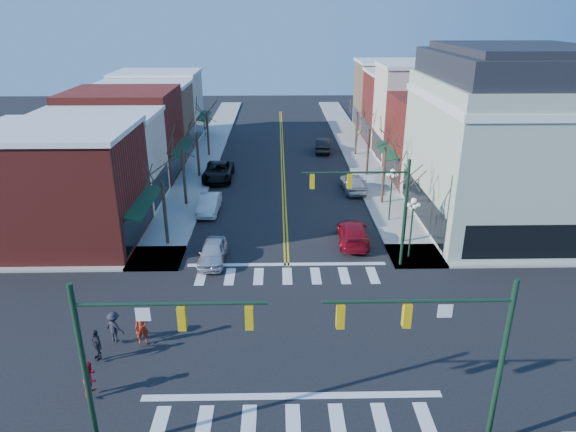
{
  "coord_description": "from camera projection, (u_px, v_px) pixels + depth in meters",
  "views": [
    {
      "loc": [
        -0.54,
        -22.27,
        15.51
      ],
      "look_at": [
        0.12,
        9.37,
        2.8
      ],
      "focal_mm": 32.0,
      "sensor_mm": 36.0,
      "label": 1
    }
  ],
  "objects": [
    {
      "name": "car_left_near",
      "position": [
        213.0,
        252.0,
        33.76
      ],
      "size": [
        1.75,
        4.16,
        1.41
      ],
      "primitive_type": "imported",
      "rotation": [
        0.0,
        0.0,
        -0.02
      ],
      "color": "silver",
      "rests_on": "ground"
    },
    {
      "name": "lamppost_corner",
      "position": [
        412.0,
        218.0,
        33.39
      ],
      "size": [
        0.36,
        0.36,
        4.33
      ],
      "color": "#14331E",
      "rests_on": "ground"
    },
    {
      "name": "bldg_left_stucco_a",
      "position": [
        99.0,
        162.0,
        42.85
      ],
      "size": [
        10.0,
        7.0,
        7.5
      ],
      "primitive_type": "cube",
      "color": "beige",
      "rests_on": "ground"
    },
    {
      "name": "tree_right_c",
      "position": [
        368.0,
        153.0,
        50.77
      ],
      "size": [
        0.24,
        0.24,
        4.83
      ],
      "primitive_type": "cylinder",
      "color": "#382B21",
      "rests_on": "ground"
    },
    {
      "name": "traffic_mast_far_right",
      "position": [
        376.0,
        199.0,
        31.67
      ],
      "size": [
        6.6,
        0.28,
        7.2
      ],
      "color": "#14331E",
      "rests_on": "ground"
    },
    {
      "name": "traffic_mast_near_right",
      "position": [
        453.0,
        343.0,
        17.94
      ],
      "size": [
        6.6,
        0.28,
        7.2
      ],
      "color": "#14331E",
      "rests_on": "ground"
    },
    {
      "name": "tree_right_a",
      "position": [
        405.0,
        213.0,
        35.96
      ],
      "size": [
        0.24,
        0.24,
        4.62
      ],
      "primitive_type": "cylinder",
      "color": "#382B21",
      "rests_on": "ground"
    },
    {
      "name": "pedestrian_dark_b",
      "position": [
        114.0,
        327.0,
        25.34
      ],
      "size": [
        1.22,
        1.01,
        1.65
      ],
      "primitive_type": "imported",
      "rotation": [
        0.0,
        0.0,
        2.69
      ],
      "color": "black",
      "rests_on": "sidewalk_left"
    },
    {
      "name": "tree_right_b",
      "position": [
        384.0,
        175.0,
        43.28
      ],
      "size": [
        0.24,
        0.24,
        5.18
      ],
      "primitive_type": "cylinder",
      "color": "#382B21",
      "rests_on": "ground"
    },
    {
      "name": "ground",
      "position": [
        290.0,
        334.0,
        26.45
      ],
      "size": [
        160.0,
        160.0,
        0.0
      ],
      "primitive_type": "plane",
      "color": "black",
      "rests_on": "ground"
    },
    {
      "name": "bldg_right_brick_b",
      "position": [
        407.0,
        109.0,
        63.21
      ],
      "size": [
        10.0,
        8.0,
        8.5
      ],
      "primitive_type": "cube",
      "color": "maroon",
      "rests_on": "ground"
    },
    {
      "name": "sidewalk_right",
      "position": [
        383.0,
        199.0,
        45.15
      ],
      "size": [
        3.5,
        70.0,
        0.15
      ],
      "primitive_type": "cube",
      "color": "#9E9B93",
      "rests_on": "ground"
    },
    {
      "name": "pedestrian_red_a",
      "position": [
        142.0,
        327.0,
        25.21
      ],
      "size": [
        0.74,
        0.58,
        1.77
      ],
      "primitive_type": "imported",
      "rotation": [
        0.0,
        0.0,
        0.28
      ],
      "color": "#AC2912",
      "rests_on": "sidewalk_left"
    },
    {
      "name": "bldg_right_tan",
      "position": [
        394.0,
        96.0,
        70.54
      ],
      "size": [
        10.0,
        8.0,
        9.0
      ],
      "primitive_type": "cube",
      "color": "#8E6E4E",
      "rests_on": "ground"
    },
    {
      "name": "car_left_mid",
      "position": [
        209.0,
        204.0,
        42.1
      ],
      "size": [
        1.66,
        4.47,
        1.46
      ],
      "primitive_type": "imported",
      "rotation": [
        0.0,
        0.0,
        -0.03
      ],
      "color": "silver",
      "rests_on": "ground"
    },
    {
      "name": "sidewalk_left",
      "position": [
        184.0,
        200.0,
        44.81
      ],
      "size": [
        3.5,
        70.0,
        0.15
      ],
      "primitive_type": "cube",
      "color": "#9E9B93",
      "rests_on": "ground"
    },
    {
      "name": "victorian_corner",
      "position": [
        509.0,
        140.0,
        37.74
      ],
      "size": [
        12.25,
        14.25,
        13.3
      ],
      "color": "#ABBBA2",
      "rests_on": "ground"
    },
    {
      "name": "pedestrian_red_b",
      "position": [
        90.0,
        378.0,
        21.85
      ],
      "size": [
        0.71,
        0.86,
        1.61
      ],
      "primitive_type": "imported",
      "rotation": [
        0.0,
        0.0,
        1.43
      ],
      "color": "red",
      "rests_on": "sidewalk_left"
    },
    {
      "name": "bldg_left_brick_a",
      "position": [
        63.0,
        189.0,
        35.57
      ],
      "size": [
        10.0,
        8.5,
        8.0
      ],
      "primitive_type": "cube",
      "color": "maroon",
      "rests_on": "ground"
    },
    {
      "name": "bldg_right_brick_a",
      "position": [
        445.0,
        140.0,
        49.15
      ],
      "size": [
        10.0,
        8.5,
        8.0
      ],
      "primitive_type": "cube",
      "color": "maroon",
      "rests_on": "ground"
    },
    {
      "name": "car_right_mid",
      "position": [
        353.0,
        183.0,
        47.06
      ],
      "size": [
        2.21,
        4.94,
        1.65
      ],
      "primitive_type": "imported",
      "rotation": [
        0.0,
        0.0,
        3.2
      ],
      "color": "silver",
      "rests_on": "ground"
    },
    {
      "name": "tree_left_d",
      "position": [
        208.0,
        135.0,
        57.85
      ],
      "size": [
        0.24,
        0.24,
        4.9
      ],
      "primitive_type": "cylinder",
      "color": "#382B21",
      "rests_on": "ground"
    },
    {
      "name": "bldg_left_tan",
      "position": [
        145.0,
        121.0,
        57.87
      ],
      "size": [
        10.0,
        7.5,
        7.8
      ],
      "primitive_type": "cube",
      "color": "#8E6E4E",
      "rests_on": "ground"
    },
    {
      "name": "bldg_right_stucco",
      "position": [
        424.0,
        114.0,
        55.97
      ],
      "size": [
        10.0,
        7.0,
        10.0
      ],
      "primitive_type": "cube",
      "color": "beige",
      "rests_on": "ground"
    },
    {
      "name": "car_right_far",
      "position": [
        323.0,
        145.0,
        60.27
      ],
      "size": [
        2.12,
        4.94,
        1.58
      ],
      "primitive_type": "imported",
      "rotation": [
        0.0,
        0.0,
        3.05
      ],
      "color": "black",
      "rests_on": "ground"
    },
    {
      "name": "tree_left_b",
      "position": [
        184.0,
        177.0,
        42.98
      ],
      "size": [
        0.24,
        0.24,
        5.04
      ],
      "primitive_type": "cylinder",
      "color": "#382B21",
      "rests_on": "ground"
    },
    {
      "name": "bldg_left_brick_b",
      "position": [
        125.0,
        134.0,
        50.09
      ],
      "size": [
        10.0,
        9.0,
        8.5
      ],
      "primitive_type": "cube",
      "color": "maroon",
      "rests_on": "ground"
    },
    {
      "name": "car_left_far",
      "position": [
        218.0,
        171.0,
        50.29
      ],
      "size": [
        2.8,
        5.97,
        1.65
      ],
      "primitive_type": "imported",
      "rotation": [
        0.0,
        0.0,
        -0.01
      ],
      "color": "black",
      "rests_on": "ground"
    },
    {
      "name": "tree_left_c",
      "position": [
        198.0,
        155.0,
        50.49
      ],
      "size": [
        0.24,
        0.24,
        4.55
      ],
      "primitive_type": "cylinder",
      "color": "#382B21",
      "rests_on": "ground"
    },
    {
      "name": "traffic_mast_near_left",
      "position": [
        135.0,
        347.0,
        17.73
      ],
      "size": [
        6.6,
        0.28,
        7.2
      ],
      "color": "#14331E",
      "rests_on": "ground"
    },
    {
      "name": "lamppost_midblock",
      "position": [
        391.0,
        186.0,
        39.43
      ],
      "size": [
        0.36,
        0.36,
        4.33
      ],
      "color": "#14331E",
      "rests_on": "ground"
    },
    {
      "name": "tree_left_a",
      "position": [
        165.0,
        214.0,
        35.61
      ],
      "size": [
        0.24,
        0.24,
        4.76
      ],
      "primitive_type": "cylinder",
      "color": "#382B21",
      "rests_on": "ground"
    },
    {
      "name": "car_right_near",
      "position": [
        353.0,
        233.0,
        36.59
      ],
      "size": [
        2.37,
        5.24,
        1.49
      ],
      "primitive_type": "imported",
      "rotation": [
        0.0,
        0.0,
        3.08
      ],
      "color": "maroon",
      "rests_on": "ground"
    },
    {
      "name": "bldg_left_stucco_b",
      "position": [
        159.0,
        107.0,
        64.99
      ],
      "size": [
        10.0,
        8.0,
        8.2
      ],
      "primitive_type": "cube",
      "color": "beige",
      "rests_on": "ground"
    },
    {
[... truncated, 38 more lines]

